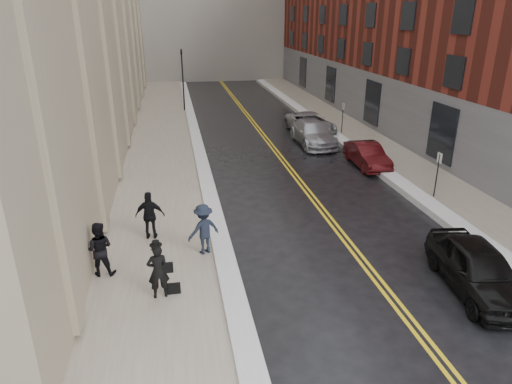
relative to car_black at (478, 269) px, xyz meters
name	(u,v)px	position (x,y,z in m)	size (l,w,h in m)	color
ground	(324,331)	(-5.20, -1.05, -0.76)	(160.00, 160.00, 0.00)	black
sidewalk_left	(161,161)	(-9.70, 14.95, -0.68)	(4.00, 64.00, 0.15)	gray
sidewalk_right	(381,149)	(3.80, 14.95, -0.68)	(3.00, 64.00, 0.15)	gray
lane_stripe_a	(277,156)	(-2.82, 14.95, -0.76)	(0.12, 64.00, 0.01)	gold
lane_stripe_b	(281,155)	(-2.58, 14.95, -0.76)	(0.12, 64.00, 0.01)	gold
snow_ridge_left	(201,158)	(-7.40, 14.95, -0.63)	(0.70, 60.80, 0.26)	white
snow_ridge_right	(353,149)	(1.95, 14.95, -0.61)	(0.85, 60.80, 0.30)	white
traffic_signal	(183,75)	(-7.80, 28.95, 2.32)	(0.18, 0.15, 5.20)	black
parking_sign_near	(437,172)	(2.70, 6.95, 0.60)	(0.06, 0.35, 2.23)	black
parking_sign_far	(343,116)	(2.70, 18.95, 0.60)	(0.06, 0.35, 2.23)	black
car_black	(478,269)	(0.00, 0.00, 0.00)	(1.79, 4.46, 1.52)	black
car_maroon	(367,155)	(1.59, 12.04, -0.10)	(1.39, 3.99, 1.32)	#3F0B0D
car_silver_near	(313,133)	(0.00, 17.01, -0.01)	(2.10, 5.17, 1.50)	#A1A3A8
car_silver_far	(310,123)	(0.71, 19.91, -0.06)	(2.31, 5.02, 1.39)	#9EA0A6
pedestrian_main	(158,271)	(-9.55, 1.18, 0.25)	(0.63, 0.41, 1.72)	black
pedestrian_a	(99,249)	(-11.40, 2.81, 0.29)	(0.88, 0.68, 1.81)	black
pedestrian_b	(204,229)	(-8.04, 3.63, 0.30)	(1.17, 0.67, 1.81)	black
pedestrian_c	(150,215)	(-9.90, 5.10, 0.31)	(1.07, 0.45, 1.83)	black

